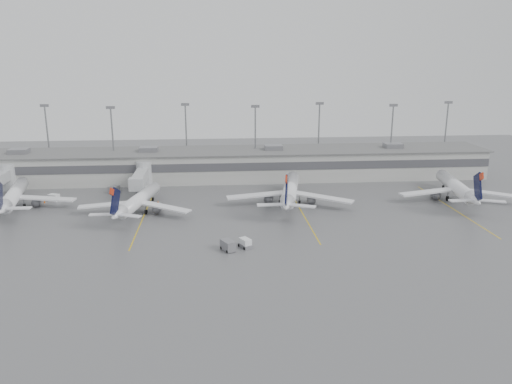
{
  "coord_description": "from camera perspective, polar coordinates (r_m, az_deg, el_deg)",
  "views": [
    {
      "loc": [
        -1.8,
        -81.18,
        33.7
      ],
      "look_at": [
        7.14,
        24.0,
        5.0
      ],
      "focal_mm": 35.0,
      "sensor_mm": 36.0,
      "label": 1
    }
  ],
  "objects": [
    {
      "name": "gse_uld_a",
      "position": [
        129.69,
        -22.11,
        -0.61
      ],
      "size": [
        2.83,
        2.4,
        1.7
      ],
      "primitive_type": "cube",
      "rotation": [
        0.0,
        0.0,
        -0.4
      ],
      "color": "white",
      "rests_on": "ground"
    },
    {
      "name": "jet_mid_left",
      "position": [
        113.46,
        -13.39,
        -0.97
      ],
      "size": [
        25.06,
        28.4,
        9.31
      ],
      "rotation": [
        0.0,
        0.0,
        -0.22
      ],
      "color": "white",
      "rests_on": "ground"
    },
    {
      "name": "jet_far_left",
      "position": [
        126.46,
        -26.0,
        -0.37
      ],
      "size": [
        27.0,
        30.54,
        9.97
      ],
      "rotation": [
        0.0,
        0.0,
        0.19
      ],
      "color": "white",
      "rests_on": "ground"
    },
    {
      "name": "cone_b",
      "position": [
        120.66,
        -11.14,
        -1.13
      ],
      "size": [
        0.45,
        0.45,
        0.71
      ],
      "primitive_type": "cone",
      "color": "#DD5404",
      "rests_on": "ground"
    },
    {
      "name": "cone_c",
      "position": [
        126.28,
        0.93,
        -0.11
      ],
      "size": [
        0.42,
        0.42,
        0.67
      ],
      "primitive_type": "cone",
      "color": "#DD5404",
      "rests_on": "ground"
    },
    {
      "name": "jet_bridge_right",
      "position": [
        131.69,
        -12.9,
        1.73
      ],
      "size": [
        4.0,
        17.2,
        7.0
      ],
      "color": "#ABAEB1",
      "rests_on": "ground"
    },
    {
      "name": "light_masts",
      "position": [
        146.55,
        -4.13,
        6.67
      ],
      "size": [
        142.4,
        8.0,
        20.6
      ],
      "color": "gray",
      "rests_on": "ground"
    },
    {
      "name": "jet_far_right",
      "position": [
        129.67,
        22.01,
        0.48
      ],
      "size": [
        28.18,
        31.83,
        10.35
      ],
      "rotation": [
        0.0,
        0.0,
        -0.16
      ],
      "color": "white",
      "rests_on": "ground"
    },
    {
      "name": "terminal",
      "position": [
        142.27,
        -4.04,
        3.19
      ],
      "size": [
        152.0,
        17.0,
        9.45
      ],
      "color": "#A5A5A0",
      "rests_on": "ground"
    },
    {
      "name": "ground",
      "position": [
        87.91,
        -3.34,
        -7.36
      ],
      "size": [
        260.0,
        260.0,
        0.0
      ],
      "primitive_type": "plane",
      "color": "#555557",
      "rests_on": "ground"
    },
    {
      "name": "baggage_cart",
      "position": [
        90.11,
        -3.23,
        -6.1
      ],
      "size": [
        2.9,
        3.41,
        1.9
      ],
      "rotation": [
        0.0,
        0.0,
        0.5
      ],
      "color": "slate",
      "rests_on": "ground"
    },
    {
      "name": "jet_mid_right",
      "position": [
        117.1,
        3.91,
        0.15
      ],
      "size": [
        29.02,
        32.86,
        10.75
      ],
      "rotation": [
        0.0,
        0.0,
        -0.21
      ],
      "color": "white",
      "rests_on": "ground"
    },
    {
      "name": "cone_a",
      "position": [
        129.11,
        -23.03,
        -1.0
      ],
      "size": [
        0.44,
        0.44,
        0.7
      ],
      "primitive_type": "cone",
      "color": "#DD5404",
      "rests_on": "ground"
    },
    {
      "name": "cone_d",
      "position": [
        130.8,
        16.45,
        -0.2
      ],
      "size": [
        0.45,
        0.45,
        0.71
      ],
      "primitive_type": "cone",
      "color": "#DD5404",
      "rests_on": "ground"
    },
    {
      "name": "gse_uld_b",
      "position": [
        129.93,
        -12.46,
        0.25
      ],
      "size": [
        2.86,
        2.03,
        1.93
      ],
      "primitive_type": "cube",
      "rotation": [
        0.0,
        0.0,
        -0.08
      ],
      "color": "white",
      "rests_on": "ground"
    },
    {
      "name": "gse_loader",
      "position": [
        132.51,
        -15.91,
        0.28
      ],
      "size": [
        2.77,
        3.31,
        1.77
      ],
      "primitive_type": "cube",
      "rotation": [
        0.0,
        0.0,
        -0.41
      ],
      "color": "slate",
      "rests_on": "ground"
    },
    {
      "name": "gse_uld_c",
      "position": [
        122.81,
        4.06,
        -0.29
      ],
      "size": [
        2.87,
        2.03,
        1.94
      ],
      "primitive_type": "cube",
      "rotation": [
        0.0,
        0.0,
        -0.08
      ],
      "color": "white",
      "rests_on": "ground"
    },
    {
      "name": "stand_markings",
      "position": [
        110.46,
        -3.7,
        -2.58
      ],
      "size": [
        105.25,
        40.0,
        0.01
      ],
      "color": "#E5B90D",
      "rests_on": "ground"
    },
    {
      "name": "baggage_tug",
      "position": [
        91.48,
        -1.24,
        -5.96
      ],
      "size": [
        2.7,
        3.12,
        1.72
      ],
      "rotation": [
        0.0,
        0.0,
        0.5
      ],
      "color": "white",
      "rests_on": "ground"
    },
    {
      "name": "jet_bridge_left",
      "position": [
        140.98,
        -27.12,
        1.3
      ],
      "size": [
        4.0,
        17.2,
        7.0
      ],
      "color": "#ABAEB1",
      "rests_on": "ground"
    }
  ]
}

